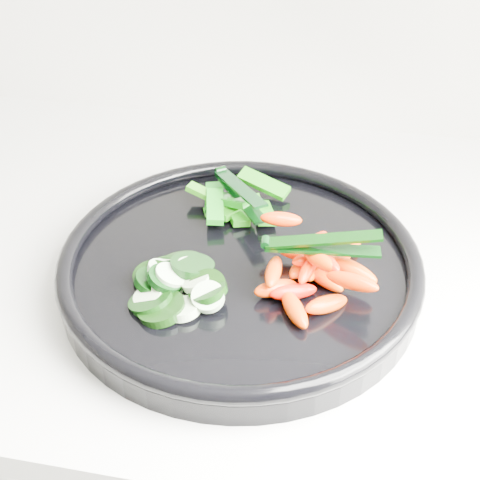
# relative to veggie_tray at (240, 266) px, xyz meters

# --- Properties ---
(veggie_tray) EXTENTS (0.45, 0.45, 0.04)m
(veggie_tray) POSITION_rel_veggie_tray_xyz_m (0.00, 0.00, 0.00)
(veggie_tray) COLOR black
(veggie_tray) RESTS_ON counter
(cucumber_pile) EXTENTS (0.11, 0.13, 0.04)m
(cucumber_pile) POSITION_rel_veggie_tray_xyz_m (-0.06, -0.05, 0.01)
(cucumber_pile) COLOR black
(cucumber_pile) RESTS_ON veggie_tray
(carrot_pile) EXTENTS (0.13, 0.15, 0.05)m
(carrot_pile) POSITION_rel_veggie_tray_xyz_m (0.08, -0.02, 0.02)
(carrot_pile) COLOR #FC0D00
(carrot_pile) RESTS_ON veggie_tray
(pepper_pile) EXTENTS (0.12, 0.11, 0.04)m
(pepper_pile) POSITION_rel_veggie_tray_xyz_m (-0.02, 0.10, 0.01)
(pepper_pile) COLOR #136C0A
(pepper_pile) RESTS_ON veggie_tray
(tong_carrot) EXTENTS (0.11, 0.03, 0.02)m
(tong_carrot) POSITION_rel_veggie_tray_xyz_m (0.08, -0.02, 0.05)
(tong_carrot) COLOR black
(tong_carrot) RESTS_ON carrot_pile
(tong_pepper) EXTENTS (0.08, 0.10, 0.02)m
(tong_pepper) POSITION_rel_veggie_tray_xyz_m (-0.02, 0.10, 0.03)
(tong_pepper) COLOR black
(tong_pepper) RESTS_ON pepper_pile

